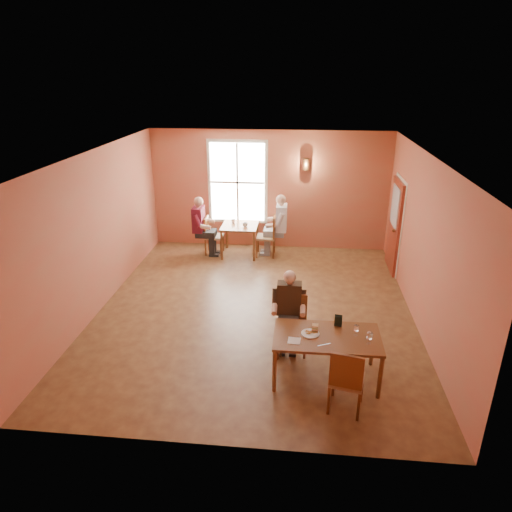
# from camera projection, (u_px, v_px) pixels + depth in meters

# --- Properties ---
(ground) EXTENTS (6.00, 7.00, 0.01)m
(ground) POSITION_uv_depth(u_px,v_px,m) (255.00, 310.00, 8.90)
(ground) COLOR brown
(ground) RESTS_ON ground
(wall_back) EXTENTS (6.00, 0.04, 3.00)m
(wall_back) POSITION_uv_depth(u_px,v_px,m) (269.00, 190.00, 11.55)
(wall_back) COLOR brown
(wall_back) RESTS_ON ground
(wall_front) EXTENTS (6.00, 0.04, 3.00)m
(wall_front) POSITION_uv_depth(u_px,v_px,m) (223.00, 344.00, 5.11)
(wall_front) COLOR brown
(wall_front) RESTS_ON ground
(wall_left) EXTENTS (0.04, 7.00, 3.00)m
(wall_left) POSITION_uv_depth(u_px,v_px,m) (97.00, 232.00, 8.61)
(wall_left) COLOR brown
(wall_left) RESTS_ON ground
(wall_right) EXTENTS (0.04, 7.00, 3.00)m
(wall_right) POSITION_uv_depth(u_px,v_px,m) (424.00, 243.00, 8.05)
(wall_right) COLOR brown
(wall_right) RESTS_ON ground
(ceiling) EXTENTS (6.00, 7.00, 0.04)m
(ceiling) POSITION_uv_depth(u_px,v_px,m) (255.00, 155.00, 7.76)
(ceiling) COLOR white
(ceiling) RESTS_ON wall_back
(window) EXTENTS (1.36, 0.10, 1.96)m
(window) POSITION_uv_depth(u_px,v_px,m) (238.00, 182.00, 11.50)
(window) COLOR white
(window) RESTS_ON wall_back
(door) EXTENTS (0.12, 1.04, 2.10)m
(door) POSITION_uv_depth(u_px,v_px,m) (394.00, 226.00, 10.34)
(door) COLOR maroon
(door) RESTS_ON ground
(wall_sconce) EXTENTS (0.16, 0.16, 0.28)m
(wall_sconce) POSITION_uv_depth(u_px,v_px,m) (306.00, 164.00, 11.11)
(wall_sconce) COLOR brown
(wall_sconce) RESTS_ON wall_back
(main_table) EXTENTS (1.56, 0.88, 0.73)m
(main_table) POSITION_uv_depth(u_px,v_px,m) (326.00, 357.00, 6.81)
(main_table) COLOR brown
(main_table) RESTS_ON ground
(chair_diner_main) EXTENTS (0.42, 0.42, 0.96)m
(chair_diner_main) POSITION_uv_depth(u_px,v_px,m) (294.00, 326.00, 7.41)
(chair_diner_main) COLOR brown
(chair_diner_main) RESTS_ON ground
(diner_main) EXTENTS (0.52, 0.52, 1.30)m
(diner_main) POSITION_uv_depth(u_px,v_px,m) (294.00, 318.00, 7.32)
(diner_main) COLOR black
(diner_main) RESTS_ON ground
(chair_empty) EXTENTS (0.52, 0.52, 0.99)m
(chair_empty) POSITION_uv_depth(u_px,v_px,m) (347.00, 378.00, 6.14)
(chair_empty) COLOR brown
(chair_empty) RESTS_ON ground
(plate_food) EXTENTS (0.32, 0.32, 0.03)m
(plate_food) POSITION_uv_depth(u_px,v_px,m) (310.00, 333.00, 6.71)
(plate_food) COLOR white
(plate_food) RESTS_ON main_table
(sandwich) EXTENTS (0.10, 0.09, 0.11)m
(sandwich) POSITION_uv_depth(u_px,v_px,m) (315.00, 329.00, 6.74)
(sandwich) COLOR #DFAB68
(sandwich) RESTS_ON main_table
(goblet_a) EXTENTS (0.09, 0.09, 0.18)m
(goblet_a) POSITION_uv_depth(u_px,v_px,m) (356.00, 330.00, 6.66)
(goblet_a) COLOR white
(goblet_a) RESTS_ON main_table
(goblet_b) EXTENTS (0.10, 0.10, 0.20)m
(goblet_b) POSITION_uv_depth(u_px,v_px,m) (369.00, 338.00, 6.44)
(goblet_b) COLOR white
(goblet_b) RESTS_ON main_table
(menu_stand) EXTENTS (0.12, 0.07, 0.19)m
(menu_stand) POSITION_uv_depth(u_px,v_px,m) (338.00, 321.00, 6.89)
(menu_stand) COLOR black
(menu_stand) RESTS_ON main_table
(knife) EXTENTS (0.19, 0.10, 0.00)m
(knife) POSITION_uv_depth(u_px,v_px,m) (324.00, 345.00, 6.45)
(knife) COLOR silver
(knife) RESTS_ON main_table
(napkin) EXTENTS (0.19, 0.19, 0.01)m
(napkin) POSITION_uv_depth(u_px,v_px,m) (294.00, 341.00, 6.55)
(napkin) COLOR silver
(napkin) RESTS_ON main_table
(second_table) EXTENTS (0.88, 0.88, 0.77)m
(second_table) POSITION_uv_depth(u_px,v_px,m) (240.00, 240.00, 11.42)
(second_table) COLOR brown
(second_table) RESTS_ON ground
(chair_diner_white) EXTENTS (0.45, 0.45, 1.02)m
(chair_diner_white) POSITION_uv_depth(u_px,v_px,m) (266.00, 236.00, 11.31)
(chair_diner_white) COLOR #421B0E
(chair_diner_white) RESTS_ON ground
(diner_white) EXTENTS (0.60, 0.60, 1.49)m
(diner_white) POSITION_uv_depth(u_px,v_px,m) (267.00, 227.00, 11.22)
(diner_white) COLOR silver
(diner_white) RESTS_ON ground
(chair_diner_maroon) EXTENTS (0.42, 0.42, 0.96)m
(chair_diner_maroon) POSITION_uv_depth(u_px,v_px,m) (214.00, 235.00, 11.44)
(chair_diner_maroon) COLOR brown
(chair_diner_maroon) RESTS_ON ground
(diner_maroon) EXTENTS (0.58, 0.58, 1.44)m
(diner_maroon) POSITION_uv_depth(u_px,v_px,m) (213.00, 226.00, 11.36)
(diner_maroon) COLOR maroon
(diner_maroon) RESTS_ON ground
(cup_a) EXTENTS (0.16, 0.16, 0.10)m
(cup_a) POSITION_uv_depth(u_px,v_px,m) (245.00, 225.00, 11.15)
(cup_a) COLOR white
(cup_a) RESTS_ON second_table
(cup_b) EXTENTS (0.11, 0.11, 0.09)m
(cup_b) POSITION_uv_depth(u_px,v_px,m) (233.00, 221.00, 11.41)
(cup_b) COLOR white
(cup_b) RESTS_ON second_table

